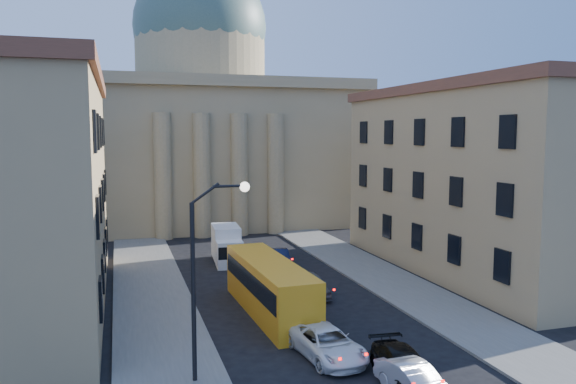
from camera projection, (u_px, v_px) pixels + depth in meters
The scene contains 13 objects.
sidewalk_left at pixel (156, 314), 33.81m from camera, with size 5.00×60.00×0.15m, color #5F5D57.
sidewalk_right at pixel (408, 291), 38.76m from camera, with size 5.00×60.00×0.15m, color #5F5D57.
church at pixel (202, 126), 70.69m from camera, with size 68.02×28.76×36.60m.
building_left at pixel (7, 191), 34.37m from camera, with size 11.60×26.60×14.70m.
building_right at pixel (481, 178), 44.27m from camera, with size 11.60×26.60×14.70m.
street_lamp at pixel (205, 264), 24.20m from camera, with size 2.62×0.44×8.83m.
car_right_near at pixel (414, 381), 23.32m from camera, with size 1.43×4.11×1.35m, color #AFB1B7.
car_left_mid at pixel (327, 344), 27.29m from camera, with size 2.42×5.25×1.46m, color white.
car_right_mid at pixel (404, 366), 24.81m from camera, with size 1.92×4.73×1.37m, color black.
car_right_far at pixel (311, 284), 37.80m from camera, with size 1.82×4.53×1.54m, color #545459.
car_right_distant at pixel (280, 257), 46.94m from camera, with size 1.32×3.78×1.24m, color black.
city_bus at pixel (269, 285), 34.05m from camera, with size 3.06×11.51×3.22m.
box_truck at pixel (227, 246), 47.47m from camera, with size 2.56×5.64×3.02m.
Camera 1 is at (-10.50, -15.75, 10.92)m, focal length 35.00 mm.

